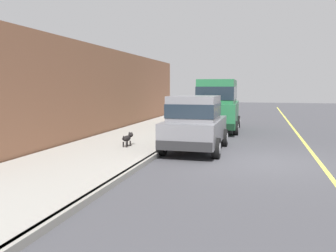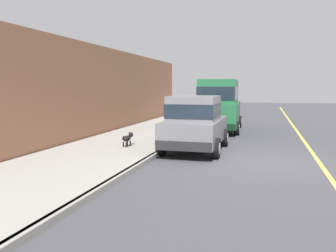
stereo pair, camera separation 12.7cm
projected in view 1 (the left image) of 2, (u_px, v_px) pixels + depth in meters
name	position (u px, v px, depth m)	size (l,w,h in m)	color
ground_plane	(262.00, 162.00, 10.06)	(80.00, 80.00, 0.00)	#424247
curb	(157.00, 154.00, 10.88)	(0.16, 64.00, 0.14)	gray
sidewalk	(105.00, 151.00, 11.35)	(3.60, 64.00, 0.14)	#99968E
lane_centre_line	(321.00, 165.00, 9.65)	(0.12, 57.60, 0.01)	#E0D64C
car_grey_hatchback	(195.00, 123.00, 11.65)	(1.97, 3.80, 1.88)	slate
car_green_van	(218.00, 103.00, 17.19)	(2.25, 4.96, 2.52)	#23663D
dog_black	(128.00, 138.00, 11.87)	(0.25, 0.75, 0.49)	black
building_facade	(113.00, 91.00, 16.88)	(0.50, 20.00, 3.94)	#8C5B42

